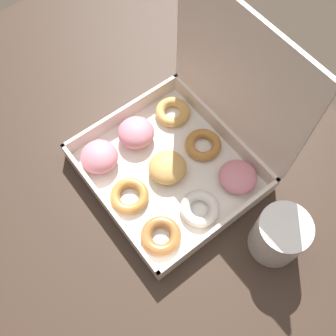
% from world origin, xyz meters
% --- Properties ---
extents(ground_plane, '(8.00, 8.00, 0.00)m').
position_xyz_m(ground_plane, '(0.00, 0.00, 0.00)').
color(ground_plane, '#42382D').
extents(dining_table, '(1.30, 0.94, 0.75)m').
position_xyz_m(dining_table, '(0.00, 0.00, 0.66)').
color(dining_table, '#38281E').
rests_on(dining_table, ground_plane).
extents(donut_box, '(0.33, 0.31, 0.34)m').
position_xyz_m(donut_box, '(-0.01, 0.10, 0.81)').
color(donut_box, silver).
rests_on(donut_box, dining_table).
extents(coffee_mug, '(0.09, 0.09, 0.11)m').
position_xyz_m(coffee_mug, '(0.24, 0.13, 0.80)').
color(coffee_mug, white).
rests_on(coffee_mug, dining_table).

